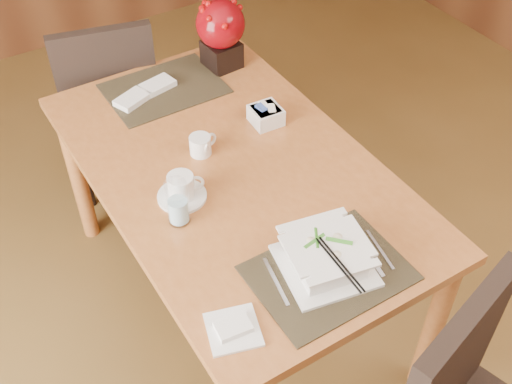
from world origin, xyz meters
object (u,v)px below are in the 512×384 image
bread_plate (233,330)px  far_chair (110,98)px  water_glass (178,202)px  creamer_jug (200,145)px  soup_setting (326,257)px  coffee_cup (181,189)px  sugar_caddy (266,115)px  berry_decor (221,30)px  dining_table (235,187)px

bread_plate → far_chair: (0.22, 1.49, -0.23)m
water_glass → creamer_jug: (0.21, 0.25, -0.05)m
soup_setting → coffee_cup: (-0.22, 0.49, -0.01)m
sugar_caddy → bread_plate: size_ratio=0.76×
water_glass → creamer_jug: size_ratio=1.64×
water_glass → bread_plate: water_glass is taller
coffee_cup → creamer_jug: size_ratio=1.66×
sugar_caddy → berry_decor: bearing=83.1°
berry_decor → bread_plate: (-0.62, -1.15, -0.16)m
berry_decor → water_glass: bearing=-128.3°
soup_setting → creamer_jug: (-0.06, 0.66, -0.02)m
sugar_caddy → water_glass: bearing=-150.8°
soup_setting → berry_decor: (0.28, 1.10, 0.11)m
berry_decor → bread_plate: bearing=-118.3°
coffee_cup → bread_plate: 0.55m
creamer_jug → berry_decor: (0.34, 0.45, 0.13)m
creamer_jug → bread_plate: 0.75m
coffee_cup → bread_plate: coffee_cup is taller
sugar_caddy → bread_plate: (-0.57, -0.73, -0.03)m
soup_setting → sugar_caddy: bearing=82.6°
dining_table → soup_setting: bearing=-89.8°
soup_setting → water_glass: bearing=135.7°
soup_setting → bread_plate: bearing=-161.4°
sugar_caddy → bread_plate: bearing=-127.9°
sugar_caddy → dining_table: bearing=-145.9°
coffee_cup → water_glass: bearing=-121.4°
berry_decor → bread_plate: berry_decor is taller
water_glass → berry_decor: (0.56, 0.70, 0.08)m
soup_setting → creamer_jug: 0.66m
sugar_caddy → far_chair: far_chair is taller
berry_decor → soup_setting: bearing=-104.1°
creamer_jug → bread_plate: creamer_jug is taller
soup_setting → coffee_cup: bearing=125.5°
dining_table → bread_plate: (-0.34, -0.57, 0.10)m
water_glass → bread_plate: 0.46m
water_glass → far_chair: (0.15, 1.04, -0.30)m
dining_table → soup_setting: size_ratio=4.96×
dining_table → far_chair: 0.93m
dining_table → far_chair: (-0.12, 0.91, -0.13)m
dining_table → berry_decor: bearing=64.1°
bread_plate → dining_table: bearing=59.4°
dining_table → bread_plate: 0.67m
dining_table → bread_plate: size_ratio=10.63×
dining_table → far_chair: size_ratio=1.60×
coffee_cup → far_chair: 0.99m
water_glass → coffee_cup: bearing=58.6°
dining_table → berry_decor: size_ratio=5.13×
sugar_caddy → creamer_jug: bearing=-174.6°
dining_table → water_glass: water_glass is taller
creamer_jug → berry_decor: berry_decor is taller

